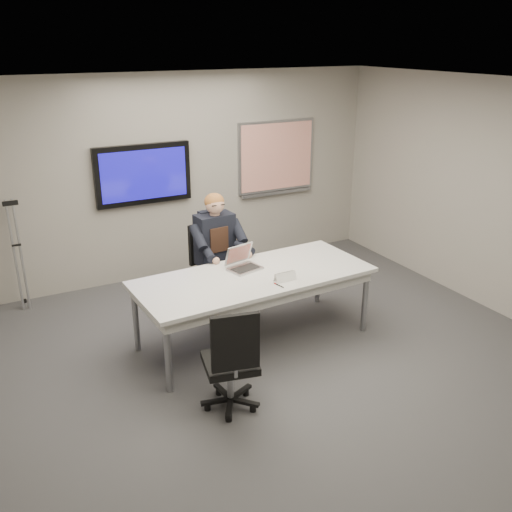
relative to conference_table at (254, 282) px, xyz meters
name	(u,v)px	position (x,y,z in m)	size (l,w,h in m)	color
floor	(286,368)	(0.01, -0.69, -0.71)	(6.00, 6.00, 0.02)	#363638
ceiling	(292,88)	(0.01, -0.69, 2.09)	(6.00, 6.00, 0.02)	silver
wall_back	(178,177)	(0.01, 2.31, 0.69)	(6.00, 0.02, 2.80)	#9A968B
wall_right	(508,202)	(3.01, -0.69, 0.69)	(0.02, 6.00, 2.80)	#9A968B
conference_table	(254,282)	(0.00, 0.00, 0.00)	(2.64, 1.21, 0.80)	silver
tv_display	(143,174)	(-0.49, 2.26, 0.79)	(1.30, 0.09, 0.80)	black
whiteboard	(276,158)	(1.56, 2.28, 0.82)	(1.25, 0.08, 1.10)	gray
office_chair_far	(213,280)	(-0.04, 1.07, -0.38)	(0.62, 0.62, 1.06)	black
office_chair_near	(231,378)	(-0.77, -1.05, -0.38)	(0.60, 0.60, 1.05)	black
seated_person	(222,268)	(-0.02, 0.80, -0.11)	(0.48, 0.82, 1.48)	#1C212F
crutch	(18,253)	(-2.18, 2.13, 0.02)	(0.19, 0.30, 1.45)	#A0A2A7
laptop	(242,262)	(-0.02, 0.24, 0.15)	(0.40, 0.40, 0.25)	#ACACAE
name_tent	(285,276)	(0.22, -0.29, 0.14)	(0.24, 0.07, 0.10)	white
pen	(279,285)	(0.09, -0.38, 0.10)	(0.01, 0.01, 0.15)	black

